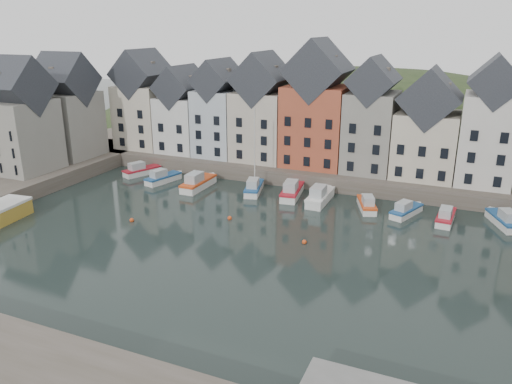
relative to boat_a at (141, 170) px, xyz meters
The scene contains 16 objects.
ground 30.78m from the boat_a, 38.21° to the right, with size 260.00×260.00×0.00m, color black.
far_quay 26.55m from the boat_a, 24.40° to the left, with size 90.00×16.00×2.00m, color #4C453A.
hillside 47.94m from the boat_a, 56.79° to the left, with size 153.60×70.40×64.00m.
far_terrace 29.97m from the boat_a, 18.13° to the left, with size 72.37×8.16×17.78m.
left_terrace 15.42m from the boat_a, 154.92° to the right, with size 7.65×17.00×15.69m.
mooring_buoys 24.40m from the boat_a, 34.18° to the right, with size 20.50×5.50×0.50m.
boat_a is the anchor object (origin of this frame).
boat_b 5.47m from the boat_a, 21.52° to the right, with size 3.12×5.98×2.20m.
boat_c 11.40m from the boat_a, 12.61° to the right, with size 2.15×6.89×2.64m.
boat_d 18.90m from the boat_a, ahead, with size 3.25×6.24×11.40m.
boat_e 24.14m from the boat_a, ahead, with size 3.00×6.92×2.57m.
boat_f 28.12m from the boat_a, ahead, with size 2.13×6.78×2.60m.
boat_g 34.08m from the boat_a, ahead, with size 3.47×5.69×2.09m.
boat_h 38.70m from the boat_a, ahead, with size 3.45×5.62×2.07m.
boat_i 43.15m from the boat_a, ahead, with size 2.03×5.59×2.11m.
boat_j 49.17m from the boat_a, ahead, with size 3.86×6.07×2.23m.
Camera 1 is at (19.94, -40.02, 21.27)m, focal length 35.00 mm.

